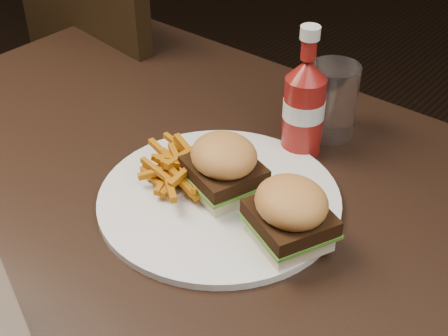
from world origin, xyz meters
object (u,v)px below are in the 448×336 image
Objects in this scene: chair_far at (169,117)px; plate at (219,198)px; ketchup_bottle at (303,115)px; tumbler at (332,102)px; dining_table at (204,212)px.

plate is at bearing 147.63° from chair_far.
plate is 2.73× the size of ketchup_bottle.
tumbler is at bearing 165.40° from chair_far.
chair_far is 4.03× the size of ketchup_bottle.
ketchup_bottle is (0.01, 0.17, 0.06)m from plate.
dining_table is at bearing 146.07° from chair_far.
ketchup_bottle reaches higher than chair_far.
ketchup_bottle reaches higher than tumbler.
plate is 0.18m from ketchup_bottle.
tumbler is (0.02, 0.24, 0.05)m from plate.
ketchup_bottle reaches higher than dining_table.
ketchup_bottle reaches higher than plate.
dining_table is at bearing -146.65° from plate.
chair_far is at bearing 152.21° from ketchup_bottle.
chair_far is 0.83m from plate.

